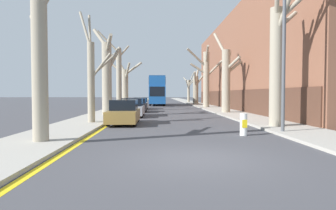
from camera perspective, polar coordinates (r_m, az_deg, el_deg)
name	(u,v)px	position (r m, az deg, el deg)	size (l,w,h in m)	color
ground_plane	(197,159)	(8.64, 5.45, -10.17)	(300.00, 300.00, 0.00)	#424247
sidewalk_left	(134,103)	(58.57, -6.45, 0.41)	(2.98, 120.00, 0.12)	#A39E93
sidewalk_right	(192,103)	(58.78, 4.68, 0.43)	(2.98, 120.00, 0.12)	#A39E93
building_facade_right	(269,63)	(38.07, 18.62, 7.62)	(10.08, 42.35, 11.09)	brown
kerb_line_stripe	(143,103)	(58.47, -4.82, 0.36)	(0.24, 120.00, 0.01)	yellow
street_tree_left_0	(40,44)	(12.01, -23.19, 10.65)	(2.05, 2.51, 7.14)	gray
street_tree_left_1	(92,76)	(18.80, -14.35, 5.41)	(2.24, 1.88, 7.01)	gray
street_tree_left_2	(107,74)	(25.41, -11.55, 5.81)	(2.57, 4.35, 7.42)	gray
street_tree_left_3	(118,76)	(32.85, -9.45, 5.47)	(3.33, 1.71, 8.61)	gray
street_tree_left_4	(125,84)	(39.19, -8.22, 4.00)	(4.58, 3.40, 7.24)	gray
street_tree_right_0	(278,59)	(16.99, 20.25, 8.29)	(2.19, 3.82, 7.62)	gray
street_tree_right_1	(226,78)	(28.48, 11.03, 5.14)	(2.48, 3.56, 7.87)	gray
street_tree_right_2	(206,77)	(39.37, 7.22, 5.31)	(4.78, 2.86, 7.81)	gray
street_tree_right_3	(196,89)	(50.50, 5.32, 3.12)	(1.89, 3.22, 5.96)	gray
street_tree_right_4	(189,88)	(62.63, 4.04, 3.19)	(2.95, 3.78, 6.33)	gray
double_decker_bus	(157,89)	(48.36, -2.06, 3.02)	(2.49, 10.09, 4.52)	#19519E
parked_car_0	(124,113)	(18.36, -8.38, -1.45)	(1.72, 4.24, 1.47)	olive
parked_car_1	(132,108)	(24.43, -6.78, -0.54)	(1.79, 4.45, 1.48)	#9EA3AD
parked_car_2	(137,105)	(30.33, -5.84, -0.07)	(1.80, 4.05, 1.39)	black
parked_car_3	(141,104)	(35.80, -5.25, 0.27)	(1.71, 4.41, 1.39)	silver
lamp_post	(282,27)	(14.96, 20.93, 13.75)	(1.40, 0.20, 8.83)	#4C4F54
traffic_bollard	(244,124)	(13.61, 14.20, -3.62)	(0.32, 0.33, 0.97)	white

